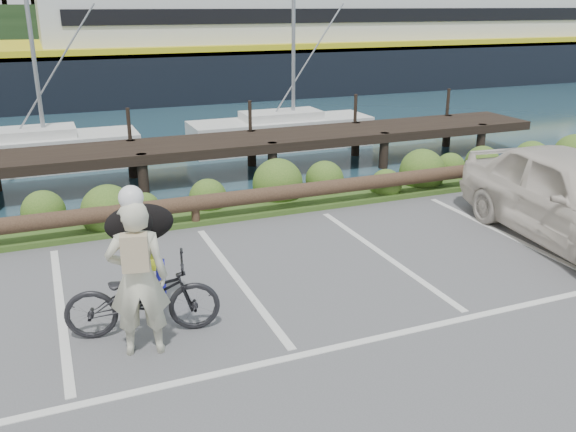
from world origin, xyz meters
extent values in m
plane|color=#505052|center=(0.00, 0.00, 0.00)|extent=(72.00, 72.00, 0.00)
plane|color=#1C3743|center=(0.00, 48.00, -1.20)|extent=(160.00, 160.00, 0.00)
cube|color=#3D5B21|center=(0.00, 5.30, 0.05)|extent=(34.00, 1.60, 0.10)
imported|color=black|center=(-1.61, 0.87, 0.51)|extent=(2.05, 1.05, 1.03)
imported|color=beige|center=(-1.70, 0.42, 0.98)|extent=(0.79, 0.60, 1.96)
ellipsoid|color=black|center=(-1.48, 1.49, 1.29)|extent=(0.62, 0.98, 0.53)
imported|color=beige|center=(5.97, 1.20, 0.84)|extent=(2.52, 5.12, 1.68)
camera|label=1|loc=(-2.52, -6.30, 4.04)|focal=38.00mm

